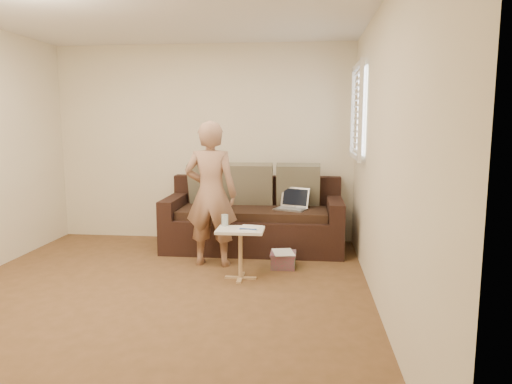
% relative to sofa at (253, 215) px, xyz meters
% --- Properties ---
extents(floor, '(4.50, 4.50, 0.00)m').
position_rel_sofa_xyz_m(floor, '(-0.73, -1.77, -0.42)').
color(floor, brown).
rests_on(floor, ground).
extents(wall_back, '(4.00, 0.00, 4.00)m').
position_rel_sofa_xyz_m(wall_back, '(-0.73, 0.48, 0.87)').
color(wall_back, beige).
rests_on(wall_back, ground).
extents(wall_right, '(0.00, 4.50, 4.50)m').
position_rel_sofa_xyz_m(wall_right, '(1.27, -1.77, 0.87)').
color(wall_right, beige).
rests_on(wall_right, ground).
extents(window_blinds, '(0.12, 0.88, 1.08)m').
position_rel_sofa_xyz_m(window_blinds, '(1.22, -0.27, 1.28)').
color(window_blinds, white).
rests_on(window_blinds, wall_right).
extents(sofa, '(2.20, 0.95, 0.85)m').
position_rel_sofa_xyz_m(sofa, '(0.00, 0.00, 0.00)').
color(sofa, black).
rests_on(sofa, ground).
extents(pillow_left, '(0.55, 0.29, 0.57)m').
position_rel_sofa_xyz_m(pillow_left, '(-0.60, 0.23, 0.37)').
color(pillow_left, '#625A48').
rests_on(pillow_left, sofa).
extents(pillow_mid, '(0.55, 0.27, 0.57)m').
position_rel_sofa_xyz_m(pillow_mid, '(-0.05, 0.20, 0.37)').
color(pillow_mid, '#615F45').
rests_on(pillow_mid, sofa).
extents(pillow_right, '(0.55, 0.28, 0.57)m').
position_rel_sofa_xyz_m(pillow_right, '(0.55, 0.21, 0.37)').
color(pillow_right, '#625A48').
rests_on(pillow_right, sofa).
extents(laptop_silver, '(0.44, 0.39, 0.25)m').
position_rel_sofa_xyz_m(laptop_silver, '(0.47, -0.06, 0.10)').
color(laptop_silver, '#B7BABC').
rests_on(laptop_silver, sofa).
extents(laptop_white, '(0.33, 0.27, 0.22)m').
position_rel_sofa_xyz_m(laptop_white, '(-0.49, -0.16, 0.10)').
color(laptop_white, white).
rests_on(laptop_white, sofa).
extents(person, '(0.60, 0.42, 1.61)m').
position_rel_sofa_xyz_m(person, '(-0.39, -0.73, 0.38)').
color(person, '#9C6B55').
rests_on(person, ground).
extents(side_table, '(0.47, 0.33, 0.52)m').
position_rel_sofa_xyz_m(side_table, '(-0.00, -1.16, -0.16)').
color(side_table, silver).
rests_on(side_table, ground).
extents(drinking_glass, '(0.07, 0.07, 0.12)m').
position_rel_sofa_xyz_m(drinking_glass, '(-0.18, -1.05, 0.16)').
color(drinking_glass, silver).
rests_on(drinking_glass, side_table).
extents(scissors, '(0.20, 0.14, 0.02)m').
position_rel_sofa_xyz_m(scissors, '(0.08, -1.20, 0.10)').
color(scissors, silver).
rests_on(scissors, side_table).
extents(paper_on_table, '(0.25, 0.33, 0.00)m').
position_rel_sofa_xyz_m(paper_on_table, '(0.08, -1.13, 0.10)').
color(paper_on_table, white).
rests_on(paper_on_table, side_table).
extents(striped_box, '(0.28, 0.28, 0.18)m').
position_rel_sofa_xyz_m(striped_box, '(0.41, -0.75, -0.34)').
color(striped_box, '#C41D52').
rests_on(striped_box, ground).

